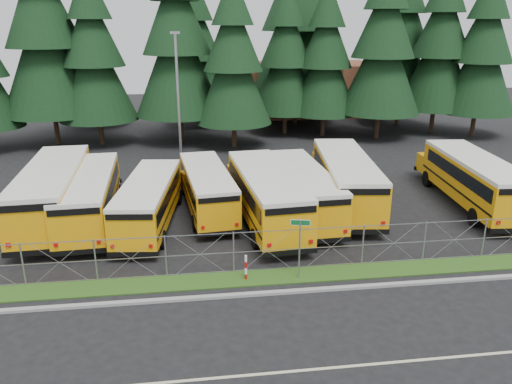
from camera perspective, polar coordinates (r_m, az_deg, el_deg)
ground at (r=24.43m, az=6.72°, el=-7.45°), size 120.00×120.00×0.00m
curb at (r=21.77m, az=8.71°, el=-10.87°), size 50.00×0.25×0.12m
grass_verge at (r=22.96m, az=7.75°, el=-9.23°), size 50.00×1.40×0.06m
road_lane_line at (r=17.94m, az=13.19°, el=-18.61°), size 50.00×0.12×0.01m
chainlink_fence at (r=23.13m, az=7.41°, el=-6.31°), size 44.00×0.10×2.00m
brick_building at (r=62.77m, az=3.31°, el=11.71°), size 22.00×10.00×6.00m
bus_0 at (r=30.32m, az=-22.00°, el=-0.14°), size 3.59×12.50×3.24m
bus_1 at (r=29.36m, az=-18.40°, el=-0.63°), size 3.24×11.33×2.94m
bus_2 at (r=28.10m, az=-12.00°, el=-1.16°), size 3.63×10.57×2.72m
bus_3 at (r=29.75m, az=-5.68°, el=0.27°), size 3.47×10.40×2.67m
bus_4 at (r=27.93m, az=0.99°, el=-0.49°), size 3.63×11.82×3.05m
bus_5 at (r=29.15m, az=5.15°, el=0.10°), size 3.07×11.08×2.88m
bus_6 at (r=30.92m, az=10.06°, el=1.25°), size 4.27×12.28×3.15m
bus_east at (r=33.25m, az=23.40°, el=1.15°), size 3.86×12.01×3.10m
street_sign at (r=21.60m, az=5.05°, el=-5.09°), size 0.82×0.54×2.81m
striped_bollard at (r=22.03m, az=-1.16°, el=-8.66°), size 0.11×0.11×1.20m
light_standard at (r=38.37m, az=-8.89°, el=10.74°), size 0.70×0.35×10.14m
conifer_1 at (r=49.17m, az=-23.01°, el=16.00°), size 8.63×8.63×19.09m
conifer_2 at (r=47.68m, az=-18.06°, el=14.41°), size 7.07×7.07×15.63m
conifer_3 at (r=46.84m, az=-9.01°, el=16.32°), size 8.03×8.03×17.77m
conifer_4 at (r=44.56m, az=-2.63°, el=14.57°), size 6.75×6.75×14.93m
conifer_5 at (r=50.34m, az=3.42°, el=14.95°), size 6.67×6.67×14.74m
conifer_6 at (r=49.83m, az=7.95°, el=14.71°), size 6.62×6.62×14.64m
conifer_7 at (r=49.56m, az=14.31°, el=15.59°), size 7.62×7.62×16.85m
conifer_8 at (r=54.13m, az=20.31°, el=15.09°), size 7.48×7.48×16.54m
conifer_9 at (r=53.72m, az=24.51°, el=14.10°), size 7.09×7.09×15.67m
conifer_10 at (r=56.54m, az=-18.23°, el=15.07°), size 7.17×7.17×15.85m
conifer_11 at (r=54.67m, az=-6.87°, el=15.54°), size 7.00×7.00×15.48m
conifer_12 at (r=55.95m, az=4.75°, el=18.95°), size 9.88×9.88×21.86m
conifer_13 at (r=56.96m, az=16.50°, el=15.60°), size 7.48×7.48×16.54m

